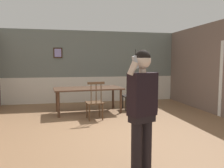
# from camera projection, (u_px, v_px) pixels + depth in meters

# --- Properties ---
(ground_plane) EXTENTS (8.21, 8.21, 0.00)m
(ground_plane) POSITION_uv_depth(u_px,v_px,m) (112.00, 131.00, 4.79)
(ground_plane) COLOR #846042
(room_back_partition) EXTENTS (6.58, 0.17, 2.68)m
(room_back_partition) POSITION_uv_depth(u_px,v_px,m) (92.00, 68.00, 8.30)
(room_back_partition) COLOR slate
(room_back_partition) RESTS_ON ground_plane
(dining_table) EXTENTS (2.09, 1.15, 0.75)m
(dining_table) POSITION_uv_depth(u_px,v_px,m) (88.00, 90.00, 6.56)
(dining_table) COLOR #4C3323
(dining_table) RESTS_ON ground_plane
(chair_near_window) EXTENTS (0.48, 0.48, 1.01)m
(chair_near_window) POSITION_uv_depth(u_px,v_px,m) (95.00, 102.00, 5.75)
(chair_near_window) COLOR #513823
(chair_near_window) RESTS_ON ground_plane
(chair_by_doorway) EXTENTS (0.48, 0.48, 0.98)m
(chair_by_doorway) POSITION_uv_depth(u_px,v_px,m) (131.00, 95.00, 6.99)
(chair_by_doorway) COLOR black
(chair_by_doorway) RESTS_ON ground_plane
(person_figure) EXTENTS (0.49, 0.33, 1.67)m
(person_figure) POSITION_uv_depth(u_px,v_px,m) (143.00, 104.00, 2.91)
(person_figure) COLOR black
(person_figure) RESTS_ON ground_plane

